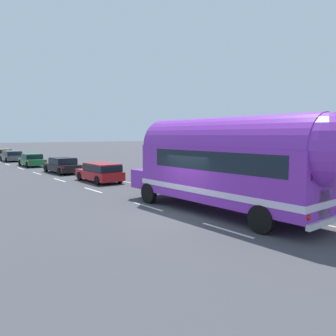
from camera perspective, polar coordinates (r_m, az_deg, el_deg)
ground_plane at (r=14.08m, az=1.70°, el=-8.17°), size 300.00×300.00×0.00m
lane_markings at (r=26.57m, az=-12.71°, el=-1.74°), size 3.60×80.00×0.01m
roadside_building at (r=23.38m, az=26.12°, el=2.17°), size 13.15×16.02×4.34m
painted_bus at (r=13.97m, az=10.86°, el=1.20°), size 2.75×11.15×4.12m
car_lead at (r=24.28m, az=-11.52°, el=-0.55°), size 1.93×4.42×1.37m
car_second at (r=31.00m, az=-17.67°, el=0.55°), size 2.08×4.72×1.37m
car_third at (r=38.83m, az=-22.35°, el=1.37°), size 2.06×4.69×1.37m
car_fourth at (r=47.20m, az=-25.31°, el=2.00°), size 2.07×4.84×1.37m
car_fifth at (r=53.92m, az=-26.40°, el=2.33°), size 1.99×4.44×1.37m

